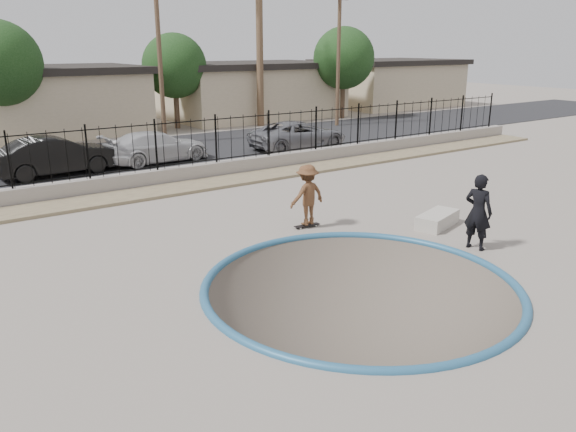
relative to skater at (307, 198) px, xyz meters
The scene contains 22 objects.
ground 9.34m from the skater, 99.67° to the left, with size 120.00×120.00×2.20m, color gray.
bowl_pit 4.37m from the skater, 110.98° to the right, with size 6.84×6.84×1.80m, color #4C433A, non-canonical shape.
coping_ring 4.37m from the skater, 110.98° to the right, with size 7.04×7.04×0.20m, color #285C82.
rock_strip 6.44m from the skater, 103.89° to the left, with size 42.00×1.60×0.11m, color #958662.
retaining_wall 7.48m from the skater, 101.87° to the left, with size 42.00×0.45×0.60m, color gray.
fence 7.49m from the skater, 101.87° to the left, with size 40.00×0.04×1.80m.
street 14.11m from the skater, 96.25° to the left, with size 90.00×8.00×0.04m, color black.
house_center 23.58m from the skater, 93.73° to the left, with size 10.60×8.60×3.90m.
house_east 26.62m from the skater, 62.06° to the left, with size 12.60×8.60×3.90m.
house_east_far 35.41m from the skater, 41.60° to the left, with size 11.60×8.60×3.90m.
palm_right 22.63m from the skater, 61.15° to the left, with size 2.30×2.30×10.30m.
utility_pole_mid 16.69m from the skater, 81.24° to the left, with size 1.70×0.24×9.50m.
utility_pole_right 21.91m from the skater, 47.88° to the left, with size 1.70×0.24×9.00m.
street_tree_mid 21.90m from the skater, 75.41° to the left, with size 3.96×3.96×5.83m.
street_tree_right 26.02m from the skater, 47.41° to the left, with size 4.32×4.32×6.36m.
skater is the anchor object (origin of this frame).
skateboard 0.82m from the skater, ahead, with size 0.80×0.27×0.07m.
videographer 4.67m from the skater, 57.48° to the right, with size 0.72×0.47×1.98m, color black.
concrete_ledge 3.87m from the skater, 33.67° to the right, with size 1.60×0.70×0.40m, color #AFA89B.
car_b 11.97m from the skater, 110.65° to the left, with size 1.65×4.73×1.56m, color black.
car_c 11.34m from the skater, 89.51° to the left, with size 1.94×4.78×1.39m, color #BCBCBF.
car_d 12.69m from the skater, 55.03° to the left, with size 2.34×5.08×1.41m, color gray.
Camera 1 is at (-7.84, -9.39, 5.08)m, focal length 35.00 mm.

